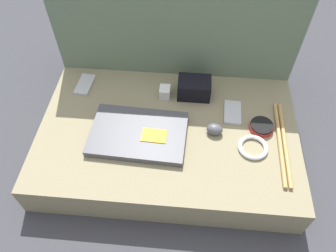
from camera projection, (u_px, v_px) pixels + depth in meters
The scene contains 12 objects.
ground_plane at pixel (168, 150), 1.33m from camera, with size 8.00×8.00×0.00m, color #38383D.
couch_seat at pixel (168, 140), 1.28m from camera, with size 0.97×0.62×0.14m.
couch_backrest at pixel (177, 31), 1.36m from camera, with size 0.97×0.20×0.57m.
laptop at pixel (138, 134), 1.20m from camera, with size 0.36×0.25×0.03m.
computer_mouse at pixel (215, 130), 1.20m from camera, with size 0.07×0.05×0.04m.
speaker_puck at pixel (261, 127), 1.22m from camera, with size 0.09×0.09×0.02m.
phone_silver at pixel (85, 85), 1.37m from camera, with size 0.07×0.12×0.01m.
phone_black at pixel (233, 112), 1.27m from camera, with size 0.07×0.12×0.01m.
camera_pouch at pixel (194, 88), 1.31m from camera, with size 0.13×0.09×0.07m.
charger_brick at pixel (165, 92), 1.32m from camera, with size 0.04×0.05×0.05m.
cable_coil at pixel (253, 147), 1.17m from camera, with size 0.11×0.11×0.02m.
drumstick_pair at pixel (282, 143), 1.18m from camera, with size 0.04×0.37×0.01m.
Camera 1 is at (0.07, -0.75, 1.10)m, focal length 35.00 mm.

